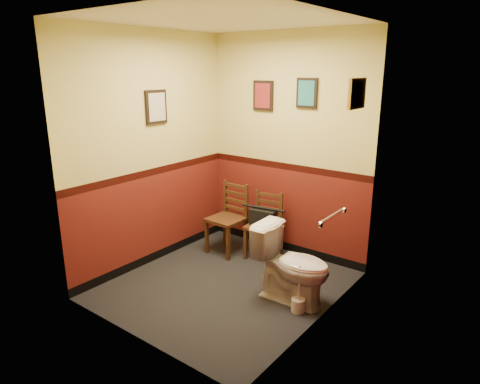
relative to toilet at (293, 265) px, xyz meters
The scene contains 17 objects.
floor 0.83m from the toilet, 166.76° to the right, with size 2.20×2.40×0.00m, color black.
ceiling 2.43m from the toilet, 166.76° to the right, with size 2.20×2.40×0.00m, color silver.
wall_back 1.59m from the toilet, 124.94° to the left, with size 2.20×2.70×0.00m, color #5F1913.
wall_front 1.82m from the toilet, 117.74° to the right, with size 2.20×2.70×0.00m, color #5F1913.
wall_left 2.07m from the toilet, behind, with size 2.40×2.70×0.00m, color #5F1913.
wall_right 1.05m from the toilet, 24.02° to the right, with size 2.40×2.70×0.00m, color #5F1913.
grab_bar 0.67m from the toilet, 13.00° to the left, with size 0.05×0.56×0.06m.
framed_print_back_a 2.15m from the toilet, 136.65° to the left, with size 0.28×0.04×0.36m.
framed_print_back_b 1.96m from the toilet, 114.95° to the left, with size 0.26×0.04×0.34m.
framed_print_left 2.32m from the toilet, behind, with size 0.04×0.30×0.38m.
framed_print_right 1.76m from the toilet, 50.15° to the left, with size 0.04×0.34×0.28m.
toilet is the anchor object (origin of this frame).
toilet_brush 0.38m from the toilet, 42.80° to the right, with size 0.13×0.13×0.48m.
chair_left 1.39m from the toilet, 156.10° to the left, with size 0.43×0.43×0.89m.
chair_right 1.10m from the toilet, 138.92° to the left, with size 0.43×0.43×0.81m.
handbag 1.08m from the toilet, 140.18° to the left, with size 0.34×0.20×0.23m.
tp_stack 1.12m from the toilet, 134.16° to the left, with size 0.25×0.15×0.43m.
Camera 1 is at (2.65, -3.24, 2.28)m, focal length 32.00 mm.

